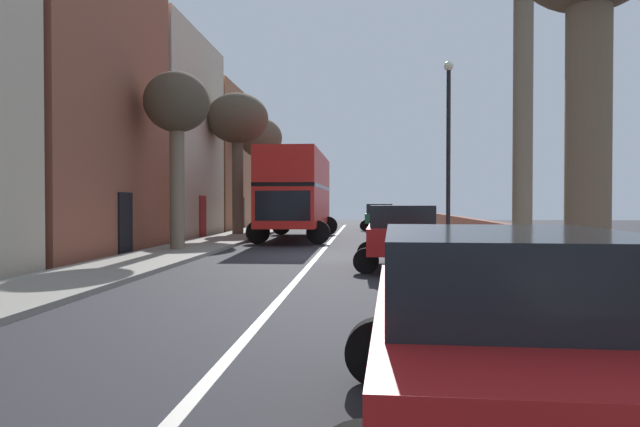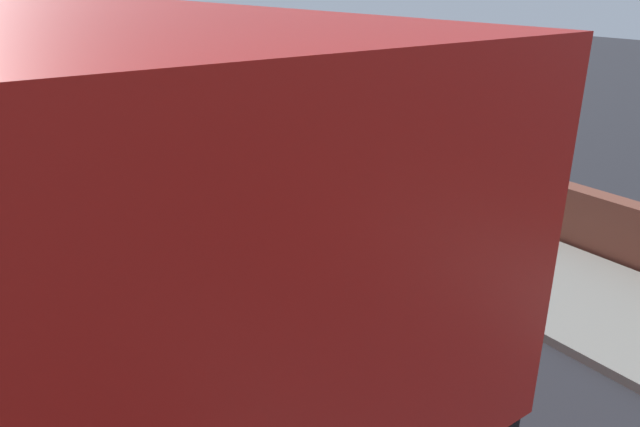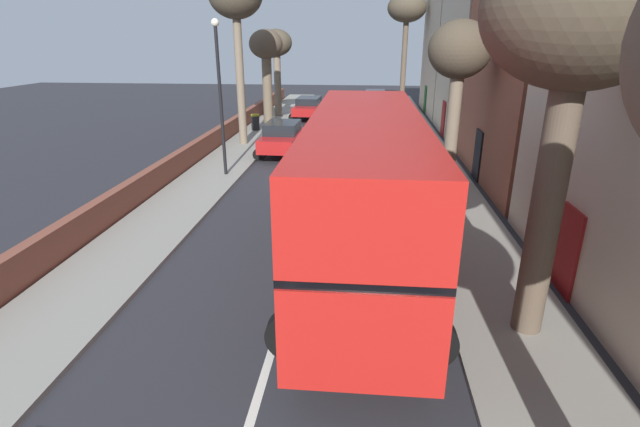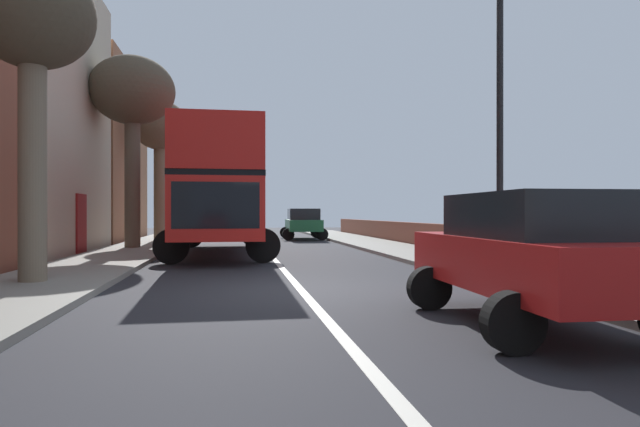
# 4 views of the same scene
# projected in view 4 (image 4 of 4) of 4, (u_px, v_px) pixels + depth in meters

# --- Properties ---
(ground_plane) EXTENTS (84.00, 84.00, 0.00)m
(ground_plane) POSITION_uv_depth(u_px,v_px,m) (301.00, 290.00, 9.76)
(ground_plane) COLOR #28282D
(road_centre_line) EXTENTS (0.16, 54.00, 0.01)m
(road_centre_line) POSITION_uv_depth(u_px,v_px,m) (301.00, 290.00, 9.76)
(road_centre_line) COLOR silver
(road_centre_line) RESTS_ON ground
(sidewalk_left) EXTENTS (2.60, 60.00, 0.12)m
(sidewalk_left) POSITION_uv_depth(u_px,v_px,m) (17.00, 294.00, 8.97)
(sidewalk_left) COLOR gray
(sidewalk_left) RESTS_ON ground
(sidewalk_right) EXTENTS (2.60, 60.00, 0.12)m
(sidewalk_right) POSITION_uv_depth(u_px,v_px,m) (543.00, 281.00, 10.55)
(sidewalk_right) COLOR gray
(sidewalk_right) RESTS_ON ground
(boundary_wall_right) EXTENTS (0.36, 54.00, 1.02)m
(boundary_wall_right) POSITION_uv_depth(u_px,v_px,m) (612.00, 258.00, 10.80)
(boundary_wall_right) COLOR brown
(boundary_wall_right) RESTS_ON ground
(double_decker_bus) EXTENTS (3.58, 10.53, 4.06)m
(double_decker_bus) POSITION_uv_depth(u_px,v_px,m) (221.00, 187.00, 18.46)
(double_decker_bus) COLOR red
(double_decker_bus) RESTS_ON ground
(parked_car_red_right_0) EXTENTS (2.50, 4.08, 1.69)m
(parked_car_red_right_0) POSITION_uv_depth(u_px,v_px,m) (533.00, 251.00, 6.64)
(parked_car_red_right_0) COLOR #AD1919
(parked_car_red_right_0) RESTS_ON ground
(parked_car_green_right_2) EXTENTS (2.55, 4.61, 1.67)m
(parked_car_green_right_2) POSITION_uv_depth(u_px,v_px,m) (303.00, 222.00, 28.76)
(parked_car_green_right_2) COLOR #1E6038
(parked_car_green_right_2) RESTS_ON ground
(street_tree_left_0) EXTENTS (2.32, 2.32, 6.26)m
(street_tree_left_0) POSITION_uv_depth(u_px,v_px,m) (33.00, 27.00, 10.16)
(street_tree_left_0) COLOR #7A6B56
(street_tree_left_0) RESTS_ON sidewalk_left
(street_tree_left_2) EXTENTS (3.22, 3.22, 7.36)m
(street_tree_left_2) POSITION_uv_depth(u_px,v_px,m) (132.00, 96.00, 20.21)
(street_tree_left_2) COLOR brown
(street_tree_left_2) RESTS_ON sidewalk_left
(street_tree_left_4) EXTENTS (2.61, 2.61, 6.77)m
(street_tree_left_4) POSITION_uv_depth(u_px,v_px,m) (160.00, 131.00, 25.35)
(street_tree_left_4) COLOR brown
(street_tree_left_4) RESTS_ON sidewalk_left
(lamppost_right) EXTENTS (0.32, 0.32, 6.31)m
(lamppost_right) POSITION_uv_depth(u_px,v_px,m) (500.00, 101.00, 11.06)
(lamppost_right) COLOR black
(lamppost_right) RESTS_ON sidewalk_right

